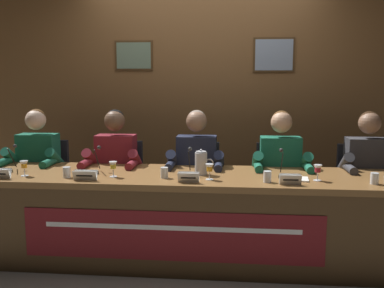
{
  "coord_description": "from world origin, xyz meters",
  "views": [
    {
      "loc": [
        0.32,
        -3.39,
        1.5
      ],
      "look_at": [
        0.0,
        0.0,
        0.97
      ],
      "focal_mm": 39.94,
      "sensor_mm": 36.0,
      "label": 1
    }
  ],
  "objects_px": {
    "nameplate_right": "(290,179)",
    "microphone_right": "(282,168)",
    "juice_glass_center": "(209,169)",
    "microphone_center": "(189,166)",
    "microphone_far_left": "(11,162)",
    "panelist_center": "(196,167)",
    "juice_glass_far_left": "(24,165)",
    "chair_right": "(278,193)",
    "panelist_left": "(114,166)",
    "water_cup_far_right": "(374,179)",
    "nameplate_left": "(85,175)",
    "chair_center": "(198,191)",
    "water_cup_center": "(164,173)",
    "water_pitcher_central": "(201,163)",
    "chair_left": "(120,189)",
    "panelist_right": "(281,169)",
    "microphone_left": "(96,164)",
    "water_cup_left": "(67,173)",
    "chair_far_right": "(360,195)",
    "juice_glass_left": "(113,166)",
    "water_cup_right": "(267,177)",
    "chair_far_left": "(46,187)",
    "panelist_far_right": "(369,171)",
    "juice_glass_right": "(318,170)",
    "document_stack_right": "(294,179)",
    "panelist_far_left": "(35,164)"
  },
  "relations": [
    {
      "from": "juice_glass_left",
      "to": "water_cup_far_right",
      "type": "distance_m",
      "value": 1.99
    },
    {
      "from": "chair_far_left",
      "to": "water_cup_right",
      "type": "distance_m",
      "value": 2.28
    },
    {
      "from": "panelist_left",
      "to": "nameplate_left",
      "type": "distance_m",
      "value": 0.67
    },
    {
      "from": "nameplate_left",
      "to": "juice_glass_left",
      "type": "xyz_separation_m",
      "value": [
        0.18,
        0.14,
        0.05
      ]
    },
    {
      "from": "chair_left",
      "to": "nameplate_right",
      "type": "distance_m",
      "value": 1.77
    },
    {
      "from": "nameplate_left",
      "to": "chair_center",
      "type": "xyz_separation_m",
      "value": [
        0.8,
        0.87,
        -0.34
      ]
    },
    {
      "from": "panelist_right",
      "to": "microphone_left",
      "type": "bearing_deg",
      "value": -165.45
    },
    {
      "from": "chair_left",
      "to": "water_cup_right",
      "type": "relative_size",
      "value": 10.45
    },
    {
      "from": "chair_center",
      "to": "juice_glass_center",
      "type": "relative_size",
      "value": 7.17
    },
    {
      "from": "microphone_center",
      "to": "nameplate_right",
      "type": "relative_size",
      "value": 1.37
    },
    {
      "from": "juice_glass_center",
      "to": "microphone_center",
      "type": "height_order",
      "value": "microphone_center"
    },
    {
      "from": "chair_center",
      "to": "water_cup_right",
      "type": "distance_m",
      "value": 1.04
    },
    {
      "from": "nameplate_left",
      "to": "document_stack_right",
      "type": "height_order",
      "value": "nameplate_left"
    },
    {
      "from": "nameplate_right",
      "to": "microphone_right",
      "type": "distance_m",
      "value": 0.26
    },
    {
      "from": "microphone_left",
      "to": "chair_far_right",
      "type": "relative_size",
      "value": 0.24
    },
    {
      "from": "juice_glass_far_left",
      "to": "chair_right",
      "type": "relative_size",
      "value": 0.14
    },
    {
      "from": "juice_glass_left",
      "to": "microphone_right",
      "type": "bearing_deg",
      "value": 5.67
    },
    {
      "from": "water_cup_left",
      "to": "microphone_right",
      "type": "bearing_deg",
      "value": 6.41
    },
    {
      "from": "panelist_left",
      "to": "water_cup_far_right",
      "type": "distance_m",
      "value": 2.21
    },
    {
      "from": "chair_left",
      "to": "panelist_right",
      "type": "distance_m",
      "value": 1.55
    },
    {
      "from": "water_cup_center",
      "to": "juice_glass_right",
      "type": "bearing_deg",
      "value": 0.98
    },
    {
      "from": "chair_center",
      "to": "water_cup_far_right",
      "type": "distance_m",
      "value": 1.62
    },
    {
      "from": "juice_glass_left",
      "to": "water_cup_center",
      "type": "relative_size",
      "value": 1.46
    },
    {
      "from": "microphone_far_left",
      "to": "microphone_left",
      "type": "relative_size",
      "value": 1.0
    },
    {
      "from": "panelist_left",
      "to": "water_cup_left",
      "type": "height_order",
      "value": "panelist_left"
    },
    {
      "from": "water_cup_center",
      "to": "water_pitcher_central",
      "type": "relative_size",
      "value": 0.4
    },
    {
      "from": "juice_glass_center",
      "to": "water_cup_center",
      "type": "bearing_deg",
      "value": 176.32
    },
    {
      "from": "nameplate_left",
      "to": "microphone_center",
      "type": "relative_size",
      "value": 0.85
    },
    {
      "from": "microphone_far_left",
      "to": "panelist_center",
      "type": "distance_m",
      "value": 1.59
    },
    {
      "from": "panelist_left",
      "to": "water_cup_center",
      "type": "xyz_separation_m",
      "value": [
        0.55,
        -0.53,
        0.06
      ]
    },
    {
      "from": "panelist_center",
      "to": "microphone_left",
      "type": "bearing_deg",
      "value": -153.07
    },
    {
      "from": "water_cup_right",
      "to": "chair_far_right",
      "type": "xyz_separation_m",
      "value": [
        0.92,
        0.79,
        -0.33
      ]
    },
    {
      "from": "juice_glass_center",
      "to": "juice_glass_far_left",
      "type": "bearing_deg",
      "value": -179.48
    },
    {
      "from": "chair_far_left",
      "to": "panelist_far_left",
      "type": "relative_size",
      "value": 0.73
    },
    {
      "from": "chair_right",
      "to": "chair_far_right",
      "type": "xyz_separation_m",
      "value": [
        0.76,
        0.0,
        0.0
      ]
    },
    {
      "from": "juice_glass_center",
      "to": "document_stack_right",
      "type": "xyz_separation_m",
      "value": [
        0.65,
        0.06,
        -0.08
      ]
    },
    {
      "from": "water_cup_far_right",
      "to": "juice_glass_far_left",
      "type": "bearing_deg",
      "value": 179.73
    },
    {
      "from": "microphone_far_left",
      "to": "chair_far_right",
      "type": "distance_m",
      "value": 3.13
    },
    {
      "from": "microphone_far_left",
      "to": "chair_far_right",
      "type": "xyz_separation_m",
      "value": [
        3.05,
        0.6,
        -0.37
      ]
    },
    {
      "from": "water_pitcher_central",
      "to": "panelist_left",
      "type": "bearing_deg",
      "value": 155.43
    },
    {
      "from": "juice_glass_far_left",
      "to": "water_pitcher_central",
      "type": "relative_size",
      "value": 0.59
    },
    {
      "from": "water_cup_center",
      "to": "microphone_right",
      "type": "distance_m",
      "value": 0.93
    },
    {
      "from": "chair_right",
      "to": "water_cup_right",
      "type": "distance_m",
      "value": 0.88
    },
    {
      "from": "nameplate_left",
      "to": "panelist_far_right",
      "type": "height_order",
      "value": "panelist_far_right"
    },
    {
      "from": "juice_glass_right",
      "to": "juice_glass_left",
      "type": "bearing_deg",
      "value": -179.23
    },
    {
      "from": "chair_far_left",
      "to": "microphone_far_left",
      "type": "bearing_deg",
      "value": -91.55
    },
    {
      "from": "microphone_far_left",
      "to": "microphone_right",
      "type": "relative_size",
      "value": 1.0
    },
    {
      "from": "water_cup_left",
      "to": "water_cup_far_right",
      "type": "bearing_deg",
      "value": 0.23
    },
    {
      "from": "chair_center",
      "to": "nameplate_right",
      "type": "xyz_separation_m",
      "value": [
        0.75,
        -0.86,
        0.34
      ]
    },
    {
      "from": "panelist_right",
      "to": "water_cup_right",
      "type": "distance_m",
      "value": 0.62
    }
  ]
}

